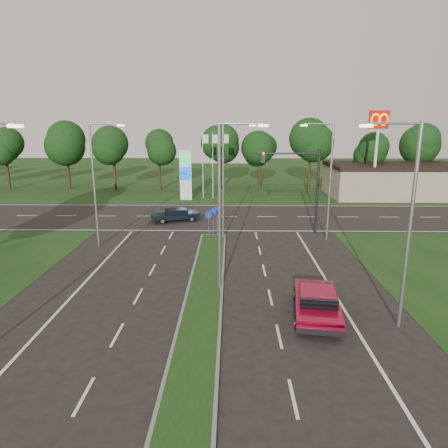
{
  "coord_description": "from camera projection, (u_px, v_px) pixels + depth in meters",
  "views": [
    {
      "loc": [
        1.39,
        -14.5,
        8.85
      ],
      "look_at": [
        0.94,
        12.15,
        2.2
      ],
      "focal_mm": 32.0,
      "sensor_mm": 36.0,
      "label": 1
    }
  ],
  "objects": [
    {
      "name": "median_kerb",
      "position": [
        203.0,
        304.0,
        20.1
      ],
      "size": [
        2.0,
        26.0,
        0.12
      ],
      "primitive_type": "cube",
      "color": "slate",
      "rests_on": "ground"
    },
    {
      "name": "red_sedan",
      "position": [
        317.0,
        302.0,
        18.83
      ],
      "size": [
        2.66,
        5.1,
        1.34
      ],
      "rotation": [
        0.0,
        0.0,
        -0.14
      ],
      "color": "maroon",
      "rests_on": "ground"
    },
    {
      "name": "ground",
      "position": [
        196.0,
        348.0,
        16.23
      ],
      "size": [
        160.0,
        160.0,
        0.0
      ],
      "primitive_type": "plane",
      "color": "black",
      "rests_on": "ground"
    },
    {
      "name": "navy_sedan",
      "position": [
        175.0,
        215.0,
        37.41
      ],
      "size": [
        4.63,
        3.1,
        1.18
      ],
      "rotation": [
        0.0,
        0.0,
        1.92
      ],
      "color": "black",
      "rests_on": "ground"
    },
    {
      "name": "mcdonalds_sign",
      "position": [
        378.0,
        133.0,
        45.02
      ],
      "size": [
        2.2,
        0.47,
        10.4
      ],
      "color": "silver",
      "rests_on": "ground"
    },
    {
      "name": "commercial_building",
      "position": [
        394.0,
        181.0,
        50.31
      ],
      "size": [
        16.0,
        9.0,
        4.0
      ],
      "primitive_type": "cube",
      "color": "gray",
      "rests_on": "ground"
    },
    {
      "name": "cross_road",
      "position": [
        217.0,
        217.0,
        39.52
      ],
      "size": [
        160.0,
        12.0,
        0.02
      ],
      "primitive_type": "cube",
      "color": "black",
      "rests_on": "ground"
    },
    {
      "name": "traffic_signal",
      "position": [
        302.0,
        178.0,
        32.45
      ],
      "size": [
        5.1,
        0.42,
        7.0
      ],
      "color": "black",
      "rests_on": "ground"
    },
    {
      "name": "gas_pylon",
      "position": [
        187.0,
        173.0,
        47.58
      ],
      "size": [
        5.8,
        1.26,
        8.0
      ],
      "color": "silver",
      "rests_on": "ground"
    },
    {
      "name": "streetlight_median_near",
      "position": [
        223.0,
        199.0,
        20.81
      ],
      "size": [
        2.53,
        0.22,
        9.0
      ],
      "color": "gray",
      "rests_on": "ground"
    },
    {
      "name": "streetlight_right_far",
      "position": [
        328.0,
        176.0,
        30.38
      ],
      "size": [
        2.53,
        0.22,
        9.0
      ],
      "rotation": [
        0.0,
        0.0,
        3.14
      ],
      "color": "gray",
      "rests_on": "ground"
    },
    {
      "name": "treeline_far",
      "position": [
        221.0,
        140.0,
        53.32
      ],
      "size": [
        6.0,
        6.0,
        9.9
      ],
      "color": "black",
      "rests_on": "ground"
    },
    {
      "name": "streetlight_median_far",
      "position": [
        226.0,
        175.0,
        30.51
      ],
      "size": [
        2.53,
        0.22,
        9.0
      ],
      "color": "gray",
      "rests_on": "ground"
    },
    {
      "name": "streetlight_left_far",
      "position": [
        96.0,
        179.0,
        28.72
      ],
      "size": [
        2.53,
        0.22,
        9.0
      ],
      "color": "gray",
      "rests_on": "ground"
    },
    {
      "name": "median_signs",
      "position": [
        213.0,
        217.0,
        31.73
      ],
      "size": [
        1.16,
        1.76,
        2.38
      ],
      "color": "gray",
      "rests_on": "ground"
    },
    {
      "name": "verge_far",
      "position": [
        223.0,
        177.0,
        69.59
      ],
      "size": [
        160.0,
        50.0,
        0.02
      ],
      "primitive_type": "cube",
      "color": "#113411",
      "rests_on": "ground"
    },
    {
      "name": "streetlight_right_near",
      "position": [
        406.0,
        217.0,
        16.8
      ],
      "size": [
        2.53,
        0.22,
        9.0
      ],
      "rotation": [
        0.0,
        0.0,
        3.14
      ],
      "color": "gray",
      "rests_on": "ground"
    }
  ]
}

